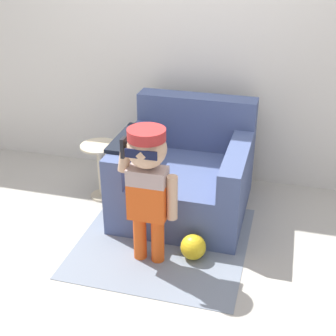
# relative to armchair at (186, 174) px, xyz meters

# --- Properties ---
(ground_plane) EXTENTS (10.00, 10.00, 0.00)m
(ground_plane) POSITION_rel_armchair_xyz_m (-0.13, -0.21, -0.30)
(ground_plane) COLOR #ADA89E
(wall_back) EXTENTS (10.00, 0.05, 2.60)m
(wall_back) POSITION_rel_armchair_xyz_m (-0.13, 0.64, 1.00)
(wall_back) COLOR silver
(wall_back) RESTS_ON ground_plane
(armchair) EXTENTS (1.02, 1.04, 0.86)m
(armchair) POSITION_rel_armchair_xyz_m (0.00, 0.00, 0.00)
(armchair) COLOR #475684
(armchair) RESTS_ON ground_plane
(person_child) EXTENTS (0.41, 0.30, 0.99)m
(person_child) POSITION_rel_armchair_xyz_m (-0.08, -0.77, 0.36)
(person_child) COLOR #E05119
(person_child) RESTS_ON ground_plane
(side_table) EXTENTS (0.32, 0.32, 0.49)m
(side_table) POSITION_rel_armchair_xyz_m (-0.73, -0.04, -0.01)
(side_table) COLOR beige
(side_table) RESTS_ON ground_plane
(rug) EXTENTS (1.23, 1.23, 0.01)m
(rug) POSITION_rel_armchair_xyz_m (-0.04, -0.54, -0.30)
(rug) COLOR gray
(rug) RESTS_ON ground_plane
(toy_ball) EXTENTS (0.18, 0.18, 0.18)m
(toy_ball) POSITION_rel_armchair_xyz_m (0.22, -0.67, -0.21)
(toy_ball) COLOR yellow
(toy_ball) RESTS_ON ground_plane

